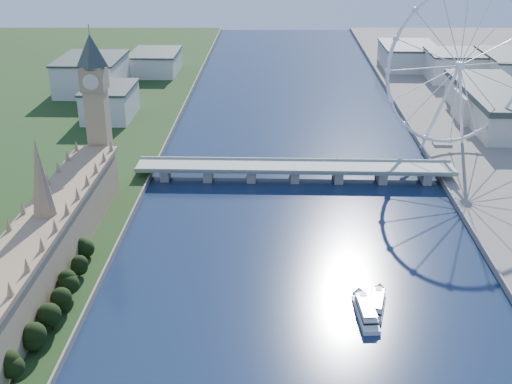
{
  "coord_description": "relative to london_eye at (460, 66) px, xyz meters",
  "views": [
    {
      "loc": [
        -13.61,
        -114.17,
        172.45
      ],
      "look_at": [
        -24.1,
        210.0,
        29.13
      ],
      "focal_mm": 45.0,
      "sensor_mm": 36.0,
      "label": 1
    }
  ],
  "objects": [
    {
      "name": "tree_row",
      "position": [
        -232.98,
        -281.08,
        -58.43
      ],
      "size": [
        9.28,
        217.28,
        21.46
      ],
      "color": "black",
      "rests_on": "ground"
    },
    {
      "name": "county_hall",
      "position": [
        55.02,
        74.92,
        -67.52
      ],
      "size": [
        54.0,
        144.0,
        35.0
      ],
      "primitive_type": null,
      "color": "beige",
      "rests_on": "ground"
    },
    {
      "name": "city_skyline",
      "position": [
        -80.75,
        205.0,
        -50.56
      ],
      "size": [
        505.0,
        280.0,
        32.0
      ],
      "color": "beige",
      "rests_on": "ground"
    },
    {
      "name": "parliament_range",
      "position": [
        -247.98,
        -185.08,
        -49.04
      ],
      "size": [
        24.0,
        200.0,
        70.0
      ],
      "color": "tan",
      "rests_on": "ground"
    },
    {
      "name": "big_ben",
      "position": [
        -247.98,
        -77.08,
        -0.95
      ],
      "size": [
        20.02,
        20.02,
        110.0
      ],
      "color": "tan",
      "rests_on": "ground"
    },
    {
      "name": "london_eye",
      "position": [
        0.0,
        0.0,
        0.0
      ],
      "size": [
        113.6,
        39.12,
        124.3
      ],
      "color": "silver",
      "rests_on": "ground"
    },
    {
      "name": "tour_boat_near",
      "position": [
        -90.89,
        -220.2,
        -67.52
      ],
      "size": [
        10.62,
        32.43,
        7.07
      ],
      "primitive_type": null,
      "rotation": [
        0.0,
        0.0,
        0.08
      ],
      "color": "silver",
      "rests_on": "ground"
    },
    {
      "name": "tour_boat_far",
      "position": [
        -85.05,
        -213.22,
        -67.52
      ],
      "size": [
        13.86,
        29.73,
        6.36
      ],
      "primitive_type": null,
      "rotation": [
        0.0,
        0.0,
        -0.24
      ],
      "color": "silver",
      "rests_on": "ground"
    },
    {
      "name": "westminster_bridge",
      "position": [
        -119.98,
        -55.08,
        -60.89
      ],
      "size": [
        220.0,
        22.0,
        9.5
      ],
      "color": "gray",
      "rests_on": "ground"
    }
  ]
}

